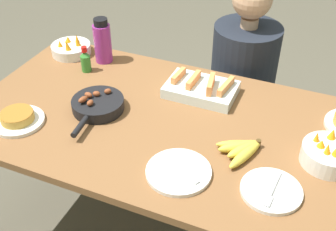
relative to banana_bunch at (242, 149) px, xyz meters
name	(u,v)px	position (x,y,z in m)	size (l,w,h in m)	color
ground_plane	(168,230)	(-0.34, 0.07, -0.75)	(14.00, 14.00, 0.00)	#565142
dining_table	(168,137)	(-0.34, 0.07, -0.11)	(1.74, 0.94, 0.73)	brown
banana_bunch	(242,149)	(0.00, 0.00, 0.00)	(0.18, 0.20, 0.04)	gold
melon_tray	(201,89)	(-0.28, 0.32, 0.01)	(0.32, 0.21, 0.10)	silver
skillet	(97,105)	(-0.65, 0.03, 0.01)	(0.23, 0.35, 0.08)	black
frittata_plate_center	(18,119)	(-0.92, -0.18, 0.00)	(0.22, 0.22, 0.05)	silver
empty_plate_near_front	(179,172)	(-0.18, -0.20, -0.01)	(0.24, 0.24, 0.02)	silver
empty_plate_far_left	(271,191)	(0.15, -0.16, -0.01)	(0.22, 0.22, 0.02)	silver
fruit_bowl_mango	(71,49)	(-1.04, 0.42, 0.01)	(0.21, 0.21, 0.11)	silver
fruit_bowl_citrus	(329,154)	(0.31, 0.08, 0.02)	(0.20, 0.20, 0.12)	silver
water_bottle	(103,41)	(-0.85, 0.42, 0.09)	(0.09, 0.09, 0.23)	#992D89
hot_sauce_bottle	(86,60)	(-0.88, 0.29, 0.04)	(0.05, 0.05, 0.13)	#337F2D
person_figure	(240,96)	(-0.18, 0.77, -0.28)	(0.39, 0.39, 1.14)	black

